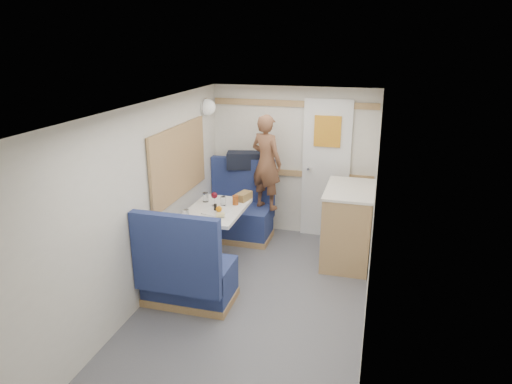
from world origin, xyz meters
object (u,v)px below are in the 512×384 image
(bench_near, at_px, (187,277))
(cheese_block, at_px, (220,215))
(person, at_px, (266,162))
(tumbler_left, at_px, (186,214))
(pepper_grinder, at_px, (215,208))
(bread_loaf, at_px, (244,196))
(dinette_table, at_px, (216,221))
(bench_far, at_px, (239,216))
(tumbler_mid, at_px, (206,197))
(dome_light, at_px, (208,107))
(orange_fruit, at_px, (219,209))
(duffel_bag, at_px, (245,160))
(tumbler_right, at_px, (223,201))
(beer_glass, at_px, (235,200))
(wine_glass, at_px, (214,196))
(tray, at_px, (217,211))
(galley_counter, at_px, (348,224))

(bench_near, height_order, cheese_block, bench_near)
(person, xyz_separation_m, tumbler_left, (-0.57, -1.27, -0.29))
(pepper_grinder, height_order, bread_loaf, bread_loaf)
(dinette_table, bearing_deg, bench_far, 90.00)
(dinette_table, distance_m, bench_far, 0.90)
(tumbler_left, xyz_separation_m, tumbler_mid, (0.00, 0.57, 0.00))
(dome_light, bearing_deg, tumbler_mid, -73.62)
(dinette_table, distance_m, orange_fruit, 0.26)
(duffel_bag, relative_size, tumbler_mid, 4.22)
(person, bearing_deg, pepper_grinder, 94.83)
(dome_light, distance_m, duffel_bag, 0.88)
(person, bearing_deg, bread_loaf, 98.36)
(tumbler_right, bearing_deg, beer_glass, 24.87)
(wine_glass, bearing_deg, beer_glass, 25.35)
(dome_light, xyz_separation_m, orange_fruit, (0.48, -0.98, -0.98))
(bench_near, distance_m, cheese_block, 0.78)
(person, relative_size, tray, 4.00)
(cheese_block, bearing_deg, bench_far, 97.42)
(orange_fruit, bearing_deg, pepper_grinder, 143.54)
(cheese_block, height_order, tumbler_mid, tumbler_mid)
(bench_far, xyz_separation_m, bread_loaf, (0.23, -0.49, 0.47))
(wine_glass, xyz_separation_m, beer_glass, (0.22, 0.11, -0.07))
(bench_near, xyz_separation_m, dome_light, (-0.39, 1.71, 1.45))
(tray, relative_size, cheese_block, 3.35)
(tray, bearing_deg, tumbler_left, -131.96)
(tray, bearing_deg, galley_counter, 24.38)
(bench_far, distance_m, dome_light, 1.50)
(dinette_table, height_order, bench_near, bench_near)
(tumbler_left, height_order, tumbler_mid, tumbler_mid)
(bench_far, relative_size, tumbler_mid, 9.45)
(cheese_block, height_order, tumbler_right, tumbler_right)
(orange_fruit, bearing_deg, bread_loaf, 74.64)
(cheese_block, height_order, beer_glass, beer_glass)
(bench_near, distance_m, bread_loaf, 1.34)
(beer_glass, xyz_separation_m, pepper_grinder, (-0.15, -0.27, -0.01))
(bench_far, bearing_deg, tumbler_left, -99.21)
(tray, relative_size, orange_fruit, 4.56)
(duffel_bag, xyz_separation_m, tumbler_mid, (-0.21, -0.93, -0.24))
(orange_fruit, relative_size, tumbler_right, 0.64)
(duffel_bag, bearing_deg, cheese_block, -96.94)
(duffel_bag, distance_m, wine_glass, 1.05)
(dinette_table, distance_m, pepper_grinder, 0.22)
(beer_glass, bearing_deg, tumbler_right, -155.13)
(dome_light, bearing_deg, tumbler_left, -81.23)
(dome_light, relative_size, tumbler_right, 1.89)
(bread_loaf, bearing_deg, tumbler_left, -119.60)
(wine_glass, bearing_deg, bread_loaf, 47.15)
(tumbler_mid, bearing_deg, person, 50.85)
(dinette_table, distance_m, beer_glass, 0.33)
(orange_fruit, relative_size, wine_glass, 0.40)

